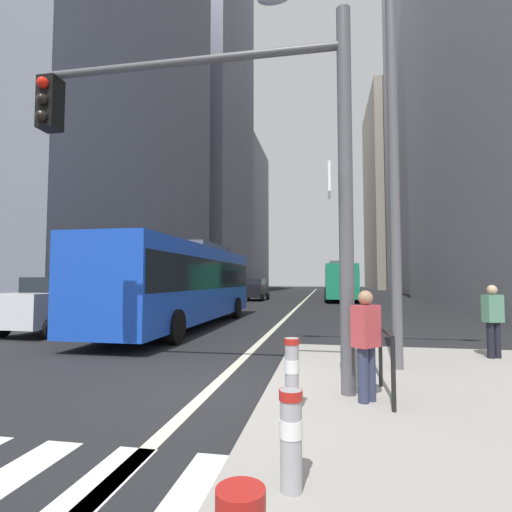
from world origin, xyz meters
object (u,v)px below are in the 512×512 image
object	(u,v)px
sedan_white_oncoming	(59,304)
bollard_left	(291,434)
car_receding_far	(336,287)
street_lamp_post	(392,108)
pedestrian_walking	(493,318)
pedestrian_waiting	(366,340)
car_oncoming_far	(230,290)
city_bus_red_receding	(339,280)
bollard_right	(292,371)
car_receding_near	(343,286)
city_bus_blue_oncoming	(185,280)
traffic_signal_gantry	(233,144)
car_oncoming_mid	(255,289)

from	to	relation	value
sedan_white_oncoming	bollard_left	bearing A→B (deg)	-45.42
sedan_white_oncoming	car_receding_far	xyz separation A→B (m)	(10.50, 33.60, -0.00)
street_lamp_post	pedestrian_walking	xyz separation A→B (m)	(2.26, 1.44, -4.26)
pedestrian_waiting	street_lamp_post	bearing A→B (deg)	70.14
car_oncoming_far	bollard_left	xyz separation A→B (m)	(7.87, -29.32, -0.39)
city_bus_red_receding	bollard_right	size ratio (longest dim) A/B	12.22
city_bus_red_receding	street_lamp_post	distance (m)	28.13
car_receding_far	pedestrian_walking	bearing A→B (deg)	-86.07
pedestrian_waiting	city_bus_red_receding	bearing A→B (deg)	88.83
car_oncoming_far	pedestrian_waiting	distance (m)	28.20
car_receding_near	bollard_left	bearing A→B (deg)	-92.83
city_bus_blue_oncoming	traffic_signal_gantry	world-z (taller)	traffic_signal_gantry
city_bus_red_receding	pedestrian_waiting	size ratio (longest dim) A/B	7.44
bollard_left	bollard_right	bearing A→B (deg)	94.74
car_receding_near	car_oncoming_far	xyz separation A→B (m)	(-10.39, -21.58, 0.00)
car_receding_near	pedestrian_walking	distance (m)	44.78
traffic_signal_gantry	bollard_left	xyz separation A→B (m)	(1.18, -2.80, -3.48)
city_bus_blue_oncoming	sedan_white_oncoming	size ratio (longest dim) A/B	2.76
sedan_white_oncoming	car_receding_near	bearing A→B (deg)	74.38
city_bus_red_receding	pedestrian_waiting	xyz separation A→B (m)	(-0.62, -30.12, -0.83)
city_bus_red_receding	bollard_left	size ratio (longest dim) A/B	14.38
pedestrian_walking	street_lamp_post	bearing A→B (deg)	-147.38
car_receding_near	traffic_signal_gantry	distance (m)	48.35
bollard_right	car_receding_far	bearing A→B (deg)	87.87
traffic_signal_gantry	bollard_left	bearing A→B (deg)	-67.12
car_receding_far	bollard_right	bearing A→B (deg)	-92.13
car_receding_far	traffic_signal_gantry	world-z (taller)	traffic_signal_gantry
car_oncoming_mid	bollard_left	xyz separation A→B (m)	(6.02, -31.27, -0.39)
car_oncoming_mid	pedestrian_waiting	size ratio (longest dim) A/B	2.70
city_bus_red_receding	bollard_left	bearing A→B (deg)	-92.57
car_oncoming_far	pedestrian_walking	size ratio (longest dim) A/B	2.88
car_oncoming_far	traffic_signal_gantry	xyz separation A→B (m)	(6.69, -26.52, 3.09)
city_bus_blue_oncoming	car_oncoming_far	bearing A→B (deg)	98.43
traffic_signal_gantry	pedestrian_waiting	xyz separation A→B (m)	(2.03, -0.30, -3.07)
city_bus_blue_oncoming	car_receding_far	bearing A→B (deg)	78.18
car_oncoming_far	sedan_white_oncoming	bearing A→B (deg)	-93.59
bollard_right	car_receding_near	bearing A→B (deg)	86.88
sedan_white_oncoming	car_receding_far	world-z (taller)	same
sedan_white_oncoming	traffic_signal_gantry	size ratio (longest dim) A/B	0.73
pedestrian_waiting	car_oncoming_mid	bearing A→B (deg)	103.41
car_receding_far	car_oncoming_mid	bearing A→B (deg)	-122.52
city_bus_red_receding	bollard_right	bearing A→B (deg)	-93.01
bollard_left	bollard_right	size ratio (longest dim) A/B	0.85
car_oncoming_mid	traffic_signal_gantry	distance (m)	29.05
car_oncoming_mid	city_bus_blue_oncoming	bearing A→B (deg)	-87.69
street_lamp_post	bollard_left	world-z (taller)	street_lamp_post
street_lamp_post	city_bus_blue_oncoming	bearing A→B (deg)	135.70
street_lamp_post	car_oncoming_far	bearing A→B (deg)	111.12
street_lamp_post	bollard_right	size ratio (longest dim) A/B	8.43
car_receding_near	car_oncoming_mid	bearing A→B (deg)	-113.49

